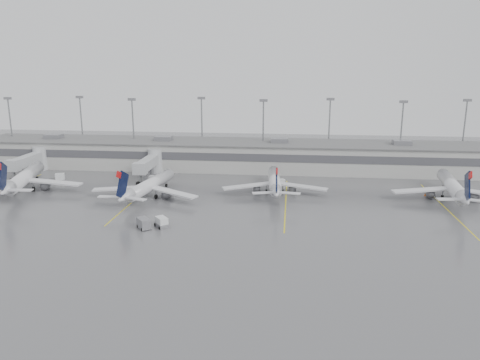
# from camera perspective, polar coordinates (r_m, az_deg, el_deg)

# --- Properties ---
(ground) EXTENTS (260.00, 260.00, 0.00)m
(ground) POSITION_cam_1_polar(r_m,az_deg,el_deg) (86.63, -6.38, -6.95)
(ground) COLOR #565658
(ground) RESTS_ON ground
(terminal) EXTENTS (152.00, 17.00, 9.45)m
(terminal) POSITION_cam_1_polar(r_m,az_deg,el_deg) (140.58, -1.33, 3.11)
(terminal) COLOR #A8A7A3
(terminal) RESTS_ON ground
(light_masts) EXTENTS (142.40, 8.00, 20.60)m
(light_masts) POSITION_cam_1_polar(r_m,az_deg,el_deg) (144.96, -1.04, 6.59)
(light_masts) COLOR gray
(light_masts) RESTS_ON ground
(jet_bridge_left) EXTENTS (4.00, 17.20, 7.00)m
(jet_bridge_left) POSITION_cam_1_polar(r_m,az_deg,el_deg) (147.24, -23.96, 2.27)
(jet_bridge_left) COLOR #A7A9AC
(jet_bridge_left) RESTS_ON ground
(jet_bridge_right) EXTENTS (4.00, 17.20, 7.00)m
(jet_bridge_right) POSITION_cam_1_polar(r_m,az_deg,el_deg) (133.20, -10.81, 2.11)
(jet_bridge_right) COLOR #A7A9AC
(jet_bridge_right) RESTS_ON ground
(stand_markings) EXTENTS (105.25, 40.00, 0.01)m
(stand_markings) POSITION_cam_1_polar(r_m,az_deg,el_deg) (108.91, -3.66, -2.45)
(stand_markings) COLOR yellow
(stand_markings) RESTS_ON ground
(jet_far_left) EXTENTS (28.34, 32.17, 10.61)m
(jet_far_left) POSITION_cam_1_polar(r_m,az_deg,el_deg) (127.20, -24.91, 0.20)
(jet_far_left) COLOR silver
(jet_far_left) RESTS_ON ground
(jet_mid_left) EXTENTS (26.04, 29.40, 9.55)m
(jet_mid_left) POSITION_cam_1_polar(r_m,az_deg,el_deg) (111.93, -11.10, -0.66)
(jet_mid_left) COLOR silver
(jet_mid_left) RESTS_ON ground
(jet_mid_right) EXTENTS (25.50, 28.66, 9.27)m
(jet_mid_right) POSITION_cam_1_polar(r_m,az_deg,el_deg) (114.11, 4.25, -0.19)
(jet_mid_right) COLOR silver
(jet_mid_right) RESTS_ON ground
(jet_far_right) EXTENTS (27.64, 31.15, 10.10)m
(jet_far_right) POSITION_cam_1_polar(r_m,az_deg,el_deg) (118.79, 24.54, -0.76)
(jet_far_right) COLOR silver
(jet_far_right) RESTS_ON ground
(baggage_tug) EXTENTS (3.45, 3.63, 2.01)m
(baggage_tug) POSITION_cam_1_polar(r_m,az_deg,el_deg) (92.24, -9.53, -5.22)
(baggage_tug) COLOR silver
(baggage_tug) RESTS_ON ground
(baggage_cart) EXTENTS (3.42, 3.62, 2.05)m
(baggage_cart) POSITION_cam_1_polar(r_m,az_deg,el_deg) (91.97, -11.66, -5.19)
(baggage_cart) COLOR slate
(baggage_cart) RESTS_ON ground
(gse_uld_a) EXTENTS (2.77, 2.35, 1.66)m
(gse_uld_a) POSITION_cam_1_polar(r_m,az_deg,el_deg) (136.61, -21.10, 0.39)
(gse_uld_a) COLOR silver
(gse_uld_a) RESTS_ON ground
(gse_uld_b) EXTENTS (2.26, 1.60, 1.52)m
(gse_uld_b) POSITION_cam_1_polar(r_m,az_deg,el_deg) (127.71, -10.52, 0.18)
(gse_uld_b) COLOR silver
(gse_uld_b) RESTS_ON ground
(gse_uld_c) EXTENTS (2.81, 2.38, 1.69)m
(gse_uld_c) POSITION_cam_1_polar(r_m,az_deg,el_deg) (121.60, 4.87, -0.30)
(gse_uld_c) COLOR silver
(gse_uld_c) RESTS_ON ground
(gse_loader) EXTENTS (2.80, 3.45, 1.86)m
(gse_loader) POSITION_cam_1_polar(r_m,az_deg,el_deg) (135.91, -11.36, 1.05)
(gse_loader) COLOR slate
(gse_loader) RESTS_ON ground
(cone_a) EXTENTS (0.41, 0.41, 0.65)m
(cone_a) POSITION_cam_1_polar(r_m,az_deg,el_deg) (138.41, -26.67, -0.22)
(cone_a) COLOR #F25A05
(cone_a) RESTS_ON ground
(cone_b) EXTENTS (0.44, 0.44, 0.71)m
(cone_b) POSITION_cam_1_polar(r_m,az_deg,el_deg) (123.17, -14.02, -0.72)
(cone_b) COLOR #F25A05
(cone_b) RESTS_ON ground
(cone_c) EXTENTS (0.41, 0.41, 0.66)m
(cone_c) POSITION_cam_1_polar(r_m,az_deg,el_deg) (121.04, 1.91, -0.57)
(cone_c) COLOR #F25A05
(cone_c) RESTS_ON ground
(cone_d) EXTENTS (0.44, 0.44, 0.70)m
(cone_d) POSITION_cam_1_polar(r_m,az_deg,el_deg) (120.57, 21.63, -1.63)
(cone_d) COLOR #F25A05
(cone_d) RESTS_ON ground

